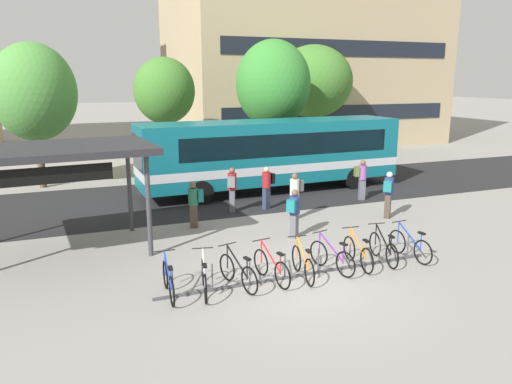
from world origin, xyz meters
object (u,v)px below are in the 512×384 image
Objects in this scene: city_bus at (271,152)px; street_tree_3 at (164,91)px; parked_bicycle_black_2 at (238,273)px; commuter_grey_pack_0 at (295,193)px; parked_bicycle_red_3 at (271,268)px; parked_bicycle_orange_6 at (358,253)px; parked_bicycle_purple_5 at (332,258)px; parked_bicycle_blue_8 at (410,246)px; parked_bicycle_black_7 at (383,249)px; commuter_olive_pack_3 at (362,177)px; parked_bicycle_blue_0 at (168,282)px; street_tree_2 at (313,82)px; commuter_grey_pack_6 at (232,187)px; parked_bicycle_orange_4 at (303,264)px; street_tree_1 at (34,92)px; commuter_teal_pack_1 at (294,210)px; street_tree_0 at (273,84)px; transit_shelter at (40,154)px; parked_bicycle_silver_1 at (204,279)px; commuter_black_pack_5 at (267,185)px; commuter_teal_pack_4 at (388,192)px; commuter_teal_pack_2 at (194,202)px.

street_tree_3 is at bearing -64.44° from city_bus.
parked_bicycle_black_2 is 0.98× the size of commuter_grey_pack_0.
parked_bicycle_orange_6 is at bearing -97.36° from parked_bicycle_red_3.
parked_bicycle_purple_5 is 2.55m from parked_bicycle_blue_8.
street_tree_3 is at bearing 18.88° from parked_bicycle_black_7.
city_bus is at bearing 149.94° from commuter_olive_pack_3.
parked_bicycle_blue_0 is 4.37m from parked_bicycle_purple_5.
street_tree_2 is (10.55, 17.86, 4.46)m from parked_bicycle_red_3.
street_tree_2 is at bearing -39.87° from parked_bicycle_purple_5.
commuter_olive_pack_3 is 0.98× the size of commuter_grey_pack_6.
parked_bicycle_orange_4 is 0.94m from parked_bicycle_purple_5.
commuter_grey_pack_0 is (-0.98, -4.59, -0.78)m from city_bus.
parked_bicycle_orange_4 is 0.99× the size of commuter_grey_pack_0.
street_tree_1 reaches higher than parked_bicycle_blue_8.
commuter_teal_pack_1 is 12.22m from street_tree_0.
street_tree_2 is at bearing -39.55° from parked_bicycle_red_3.
parked_bicycle_orange_6 is 9.23m from transit_shelter.
transit_shelter is 0.89× the size of street_tree_2.
commuter_grey_pack_6 reaches higher than parked_bicycle_orange_4.
city_bus is 7.01× the size of parked_bicycle_blue_0.
street_tree_3 reaches higher than parked_bicycle_black_2.
parked_bicycle_orange_6 is at bearing -77.55° from parked_bicycle_orange_4.
commuter_grey_pack_0 is (8.31, 0.78, -1.99)m from transit_shelter.
commuter_teal_pack_1 reaches higher than parked_bicycle_black_7.
commuter_black_pack_5 is (4.39, 6.63, 0.59)m from parked_bicycle_silver_1.
commuter_teal_pack_4 is (4.21, 0.80, 0.09)m from commuter_teal_pack_1.
parked_bicycle_purple_5 is (3.55, 0.11, 0.00)m from parked_bicycle_silver_1.
transit_shelter is 3.97× the size of commuter_teal_pack_2.
commuter_black_pack_5 is at bearing -125.08° from street_tree_2.
street_tree_0 is at bearing 47.47° from commuter_teal_pack_4.
commuter_teal_pack_1 reaches higher than parked_bicycle_silver_1.
street_tree_0 is 1.06× the size of street_tree_1.
parked_bicycle_black_2 is 0.98× the size of commuter_olive_pack_3.
street_tree_1 is (-4.88, 14.07, 4.04)m from parked_bicycle_black_2.
parked_bicycle_black_2 is at bearing -47.46° from transit_shelter.
parked_bicycle_black_2 is 5.22m from parked_bicycle_blue_8.
street_tree_2 reaches higher than commuter_black_pack_5.
parked_bicycle_silver_1 is 0.99× the size of parked_bicycle_orange_4.
parked_bicycle_black_2 is 6.28m from commuter_grey_pack_0.
transit_shelter is (-9.29, -5.37, 1.21)m from city_bus.
transit_shelter is 0.90× the size of street_tree_0.
parked_bicycle_blue_0 is 1.01× the size of parked_bicycle_red_3.
commuter_olive_pack_3 is at bearing -66.24° from commuter_grey_pack_6.
parked_bicycle_silver_1 is at bearing 57.23° from city_bus.
street_tree_3 is at bearing 156.91° from street_tree_0.
parked_bicycle_black_7 is at bearing 73.67° from commuter_grey_pack_0.
parked_bicycle_orange_4 is 0.98× the size of commuter_teal_pack_4.
commuter_grey_pack_0 is (1.24, 4.82, 0.61)m from parked_bicycle_purple_5.
commuter_grey_pack_6 is (-2.82, -2.87, -0.77)m from city_bus.
parked_bicycle_red_3 is at bearing -120.57° from street_tree_2.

